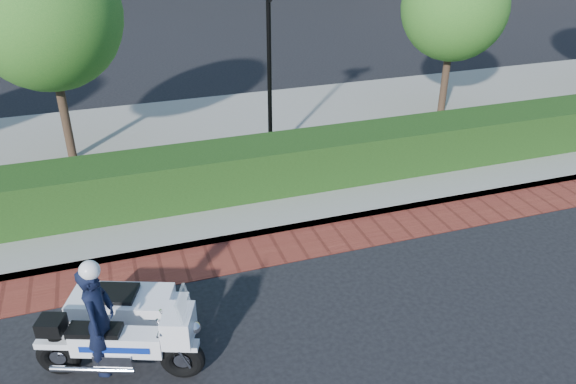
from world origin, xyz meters
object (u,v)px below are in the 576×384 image
object	(u,v)px
lamppost	(269,36)
tree_c	(455,7)
tree_b	(45,15)
police_motorcycle	(118,322)

from	to	relation	value
lamppost	tree_c	size ratio (longest dim) A/B	0.98
tree_b	police_motorcycle	world-z (taller)	tree_b
lamppost	police_motorcycle	bearing A→B (deg)	-124.47
lamppost	tree_b	size ratio (longest dim) A/B	0.86
tree_c	police_motorcycle	distance (m)	11.85
tree_b	tree_c	world-z (taller)	tree_b
tree_c	police_motorcycle	bearing A→B (deg)	-143.58
tree_b	tree_c	distance (m)	10.01
tree_c	police_motorcycle	size ratio (longest dim) A/B	2.00
lamppost	police_motorcycle	xyz separation A→B (m)	(-3.84, -5.59, -2.34)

